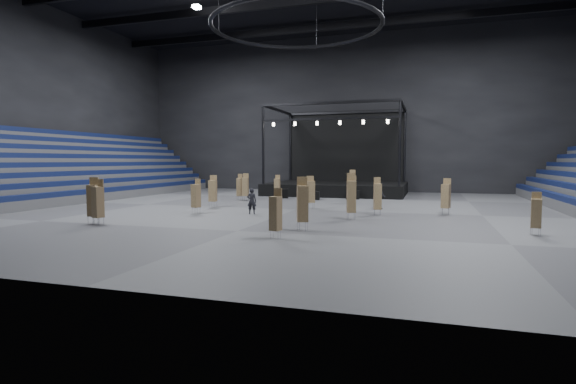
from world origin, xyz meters
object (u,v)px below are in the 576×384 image
(flight_case_right, at_px, (353,195))
(chair_stack_11, at_px, (245,186))
(chair_stack_6, at_px, (277,186))
(chair_stack_14, at_px, (536,213))
(chair_stack_1, at_px, (302,203))
(crew_member, at_px, (380,196))
(chair_stack_7, at_px, (353,187))
(flight_case_mid, at_px, (313,196))
(chair_stack_12, at_px, (378,196))
(chair_stack_4, at_px, (311,191))
(chair_stack_8, at_px, (98,201))
(flight_case_left, at_px, (281,194))
(chair_stack_2, at_px, (196,195))
(chair_stack_9, at_px, (240,187))
(man_center, at_px, (252,201))
(chair_stack_0, at_px, (276,213))
(chair_stack_3, at_px, (351,196))
(chair_stack_13, at_px, (93,200))
(chair_stack_10, at_px, (446,196))
(stage, at_px, (339,180))
(chair_stack_5, at_px, (213,190))

(flight_case_right, relative_size, chair_stack_11, 0.50)
(chair_stack_6, distance_m, chair_stack_14, 23.93)
(chair_stack_1, xyz_separation_m, crew_member, (2.69, 11.51, -0.43))
(chair_stack_1, bearing_deg, chair_stack_7, 67.23)
(flight_case_mid, height_order, chair_stack_1, chair_stack_1)
(chair_stack_6, relative_size, chair_stack_12, 0.90)
(chair_stack_4, distance_m, chair_stack_8, 14.73)
(flight_case_left, height_order, chair_stack_7, chair_stack_7)
(flight_case_right, bearing_deg, chair_stack_8, -117.46)
(chair_stack_2, bearing_deg, chair_stack_11, 107.83)
(chair_stack_4, height_order, chair_stack_11, same)
(flight_case_left, bearing_deg, chair_stack_9, -133.94)
(chair_stack_11, bearing_deg, flight_case_mid, 14.23)
(chair_stack_4, height_order, chair_stack_12, chair_stack_12)
(chair_stack_2, relative_size, chair_stack_4, 0.96)
(chair_stack_1, height_order, man_center, chair_stack_1)
(chair_stack_12, bearing_deg, chair_stack_0, -126.62)
(chair_stack_3, height_order, chair_stack_13, chair_stack_3)
(chair_stack_10, relative_size, chair_stack_14, 1.15)
(chair_stack_3, relative_size, chair_stack_10, 1.17)
(chair_stack_2, bearing_deg, flight_case_mid, 82.68)
(stage, height_order, chair_stack_13, stage)
(chair_stack_0, distance_m, chair_stack_1, 2.69)
(chair_stack_3, height_order, chair_stack_8, chair_stack_3)
(flight_case_left, relative_size, chair_stack_9, 0.55)
(chair_stack_7, xyz_separation_m, chair_stack_14, (10.75, -12.97, -0.33))
(flight_case_mid, bearing_deg, chair_stack_14, -46.73)
(chair_stack_4, xyz_separation_m, chair_stack_10, (9.36, -0.83, -0.03))
(chair_stack_5, bearing_deg, stage, 58.16)
(chair_stack_8, bearing_deg, chair_stack_9, 100.83)
(man_center, bearing_deg, flight_case_left, -92.12)
(man_center, bearing_deg, chair_stack_8, 37.95)
(chair_stack_0, distance_m, chair_stack_5, 14.54)
(flight_case_mid, xyz_separation_m, chair_stack_12, (6.76, -9.85, 0.89))
(chair_stack_11, bearing_deg, chair_stack_13, -109.32)
(flight_case_mid, bearing_deg, man_center, -96.15)
(flight_case_left, distance_m, chair_stack_2, 13.46)
(chair_stack_9, height_order, crew_member, chair_stack_9)
(flight_case_mid, height_order, flight_case_right, flight_case_right)
(chair_stack_3, bearing_deg, man_center, 157.86)
(flight_case_right, bearing_deg, stage, 111.58)
(chair_stack_5, relative_size, chair_stack_6, 1.10)
(stage, bearing_deg, flight_case_left, -119.52)
(chair_stack_4, bearing_deg, chair_stack_13, -155.30)
(chair_stack_1, height_order, chair_stack_6, chair_stack_1)
(chair_stack_7, distance_m, chair_stack_14, 16.85)
(chair_stack_1, height_order, chair_stack_5, chair_stack_1)
(chair_stack_5, xyz_separation_m, chair_stack_11, (0.11, 6.08, -0.03))
(chair_stack_3, relative_size, chair_stack_6, 1.25)
(flight_case_right, relative_size, chair_stack_12, 0.49)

